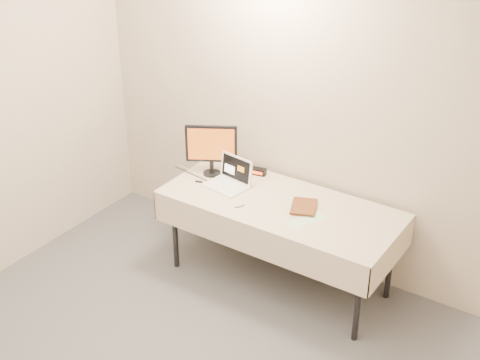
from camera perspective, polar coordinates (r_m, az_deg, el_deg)
The scene contains 9 objects.
back_wall at distance 5.23m, azimuth 6.22°, elevation 5.96°, with size 4.00×0.10×2.70m, color beige.
table at distance 5.17m, azimuth 3.45°, elevation -2.55°, with size 1.86×0.81×0.74m.
laptop at distance 5.35m, azimuth -0.85°, elevation 0.09°, with size 0.36×0.30×0.23m.
monitor at distance 5.44m, azimuth -2.46°, elevation 2.90°, with size 0.38×0.24×0.43m.
book at distance 5.03m, azimuth 4.46°, elevation -1.07°, with size 0.19×0.02×0.25m, color #9A4C1C.
alarm_clock at distance 5.53m, azimuth 1.55°, elevation 0.74°, with size 0.14×0.08×0.06m.
clicker at distance 5.08m, azimuth -0.07°, elevation -2.14°, with size 0.04×0.09×0.02m, color #BBBBBD.
paper_form at distance 4.94m, azimuth 5.73°, elevation -3.41°, with size 0.12×0.30×0.00m, color #BBE3B4.
usb_dongle at distance 5.43m, azimuth -3.53°, elevation -0.14°, with size 0.06×0.02×0.01m, color black.
Camera 1 is at (2.20, -1.82, 3.31)m, focal length 50.00 mm.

